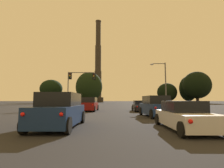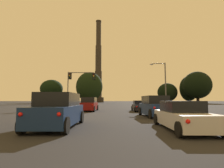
% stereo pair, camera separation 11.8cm
% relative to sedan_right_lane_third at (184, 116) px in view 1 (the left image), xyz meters
% --- Properties ---
extents(sedan_right_lane_third, '(2.08, 4.74, 1.43)m').
position_rel_sedan_right_lane_third_xyz_m(sedan_right_lane_third, '(0.00, 0.00, 0.00)').
color(sedan_right_lane_third, silver).
rests_on(sedan_right_lane_third, ground_plane).
extents(suv_right_lane_second, '(2.31, 4.98, 1.86)m').
position_rel_sedan_right_lane_third_xyz_m(suv_right_lane_second, '(0.37, 6.94, 0.23)').
color(suv_right_lane_second, navy).
rests_on(suv_right_lane_second, ground_plane).
extents(suv_left_lane_third, '(2.13, 4.92, 1.86)m').
position_rel_sedan_right_lane_third_xyz_m(suv_left_lane_third, '(-6.48, 0.75, 0.23)').
color(suv_left_lane_third, navy).
rests_on(suv_left_lane_third, ground_plane).
extents(sedan_right_lane_front, '(2.10, 4.75, 1.43)m').
position_rel_sedan_right_lane_third_xyz_m(sedan_right_lane_front, '(0.32, 14.72, 0.00)').
color(sedan_right_lane_front, black).
rests_on(sedan_right_lane_front, ground_plane).
extents(suv_left_lane_front, '(2.27, 4.96, 1.86)m').
position_rel_sedan_right_lane_third_xyz_m(suv_left_lane_front, '(-6.58, 15.18, 0.23)').
color(suv_left_lane_front, maroon).
rests_on(suv_left_lane_front, ground_plane).
extents(traffic_light_overhead_left, '(5.01, 0.50, 6.45)m').
position_rel_sedan_right_lane_third_xyz_m(traffic_light_overhead_left, '(-9.59, 21.74, 4.24)').
color(traffic_light_overhead_left, slate).
rests_on(traffic_light_overhead_left, ground_plane).
extents(street_lamp, '(2.69, 0.36, 7.81)m').
position_rel_sedan_right_lane_third_xyz_m(street_lamp, '(5.17, 20.23, 4.13)').
color(street_lamp, '#56565B').
rests_on(street_lamp, ground_plane).
extents(smokestack, '(7.55, 7.55, 56.82)m').
position_rel_sedan_right_lane_third_xyz_m(smokestack, '(-12.10, 108.66, 21.58)').
color(smokestack, '#2B2722').
rests_on(smokestack, ground_plane).
extents(treeline_left_mid, '(11.75, 10.57, 12.36)m').
position_rel_sedan_right_lane_third_xyz_m(treeline_left_mid, '(-35.11, 83.84, 6.88)').
color(treeline_left_mid, black).
rests_on(treeline_left_mid, ground_plane).
extents(treeline_center_left, '(7.33, 6.60, 15.08)m').
position_rel_sedan_right_lane_third_xyz_m(treeline_center_left, '(-13.35, 78.90, 7.66)').
color(treeline_center_left, black).
rests_on(treeline_center_left, ground_plane).
extents(treeline_right_mid, '(9.38, 8.45, 14.32)m').
position_rel_sedan_right_lane_third_xyz_m(treeline_right_mid, '(38.19, 84.28, 6.98)').
color(treeline_right_mid, black).
rests_on(treeline_right_mid, ground_plane).
extents(treeline_far_left, '(13.15, 11.83, 15.49)m').
position_rel_sedan_right_lane_third_xyz_m(treeline_far_left, '(-14.27, 77.65, 7.45)').
color(treeline_far_left, black).
rests_on(treeline_far_left, ground_plane).
extents(treeline_center_right, '(10.40, 9.36, 10.56)m').
position_rel_sedan_right_lane_third_xyz_m(treeline_center_right, '(26.56, 83.75, 5.00)').
color(treeline_center_right, black).
rests_on(treeline_center_right, ground_plane).
extents(treeline_far_right, '(13.65, 12.28, 15.74)m').
position_rel_sedan_right_lane_third_xyz_m(treeline_far_right, '(39.41, 77.17, 8.32)').
color(treeline_far_right, black).
rests_on(treeline_far_right, ground_plane).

